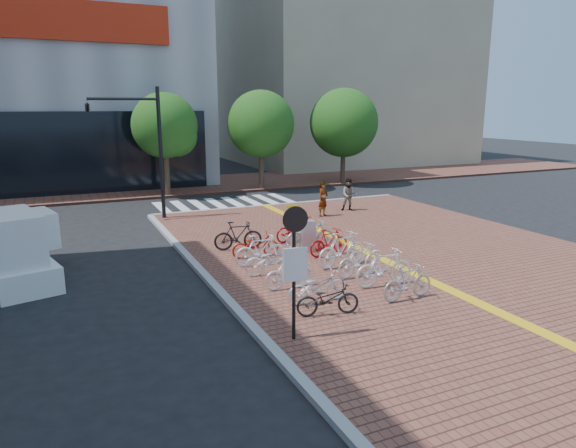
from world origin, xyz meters
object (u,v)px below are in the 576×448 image
bike_8 (384,267)px  bike_10 (342,249)px  bike_13 (296,229)px  bike_11 (329,242)px  bike_1 (317,286)px  bike_5 (256,245)px  bike_12 (311,235)px  utility_box (307,236)px  bike_2 (290,273)px  pedestrian_b (349,195)px  notice_sign (295,257)px  bike_7 (408,282)px  bike_0 (328,299)px  traffic_light_pole (128,129)px  bike_6 (238,236)px  bike_3 (274,260)px  bike_9 (360,260)px  bike_4 (261,250)px  yellow_sign (292,220)px  box_truck (15,249)px

bike_8 → bike_10: (-0.16, 2.16, 0.02)m
bike_8 → bike_10: size_ratio=0.97×
bike_13 → bike_11: bearing=175.2°
bike_1 → bike_5: bike_1 is taller
bike_12 → utility_box: size_ratio=1.69×
bike_2 → pedestrian_b: (7.44, 9.09, 0.34)m
bike_5 → notice_sign: bearing=171.4°
bike_10 → bike_7: bearing=171.9°
bike_0 → bike_13: (2.40, 6.94, 0.06)m
utility_box → traffic_light_pole: traffic_light_pole is taller
bike_6 → bike_12: (2.38, -1.16, 0.04)m
bike_3 → bike_6: bearing=12.5°
bike_5 → bike_8: bearing=-146.4°
bike_9 → bike_11: 2.35m
bike_13 → pedestrian_b: bearing=-58.6°
notice_sign → traffic_light_pole: traffic_light_pole is taller
bike_0 → utility_box: size_ratio=1.43×
bike_7 → bike_9: 2.24m
bike_1 → bike_12: bike_12 is taller
bike_0 → bike_4: bike_4 is taller
bike_9 → bike_13: bike_9 is taller
bike_1 → pedestrian_b: 12.64m
bike_0 → pedestrian_b: (7.38, 11.25, 0.38)m
bike_8 → yellow_sign: bearing=15.6°
bike_9 → yellow_sign: (-0.82, 3.19, 0.69)m
bike_7 → bike_4: bearing=25.4°
bike_4 → traffic_light_pole: (-2.82, 8.85, 3.62)m
bike_5 → bike_9: bearing=-140.7°
traffic_light_pole → bike_6: bearing=-67.8°
bike_11 → utility_box: bearing=21.4°
box_truck → bike_5: bearing=-7.2°
bike_2 → box_truck: size_ratio=0.36×
bike_3 → bike_8: 3.40m
bike_2 → bike_4: 2.41m
bike_6 → box_truck: box_truck is taller
bike_7 → box_truck: bearing=53.3°
bike_0 → bike_3: bearing=12.2°
box_truck → bike_4: bearing=-14.4°
bike_3 → utility_box: 2.93m
bike_10 → bike_11: bearing=-20.3°
bike_8 → bike_12: bike_12 is taller
bike_1 → bike_13: bike_13 is taller
bike_3 → yellow_sign: yellow_sign is taller
box_truck → bike_8: bearing=-28.1°
bike_5 → traffic_light_pole: bearing=25.3°
bike_8 → bike_1: bearing=100.8°
bike_13 → utility_box: size_ratio=1.62×
bike_1 → bike_2: size_ratio=1.10×
utility_box → notice_sign: 7.38m
utility_box → yellow_sign: (-0.58, 0.02, 0.64)m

